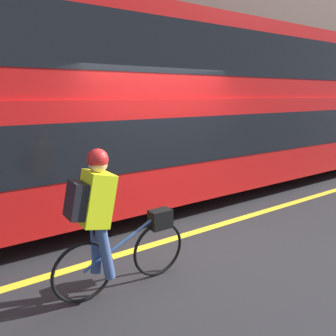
# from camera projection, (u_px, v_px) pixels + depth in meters

# --- Properties ---
(ground_plane) EXTENTS (80.00, 80.00, 0.00)m
(ground_plane) POSITION_uv_depth(u_px,v_px,m) (183.00, 238.00, 4.92)
(ground_plane) COLOR #232326
(road_center_line) EXTENTS (50.00, 0.14, 0.01)m
(road_center_line) POSITION_uv_depth(u_px,v_px,m) (181.00, 236.00, 4.97)
(road_center_line) COLOR yellow
(road_center_line) RESTS_ON ground_plane
(sidewalk_curb) EXTENTS (60.00, 1.83, 0.11)m
(sidewalk_curb) POSITION_uv_depth(u_px,v_px,m) (70.00, 169.00, 9.15)
(sidewalk_curb) COLOR gray
(sidewalk_curb) RESTS_ON ground_plane
(building_facade) EXTENTS (60.00, 0.30, 7.79)m
(building_facade) POSITION_uv_depth(u_px,v_px,m) (48.00, 29.00, 9.16)
(building_facade) COLOR brown
(building_facade) RESTS_ON ground_plane
(bus) EXTENTS (11.67, 2.47, 3.44)m
(bus) POSITION_uv_depth(u_px,v_px,m) (226.00, 103.00, 7.25)
(bus) COLOR black
(bus) RESTS_ON ground_plane
(cyclist_on_bike) EXTENTS (1.58, 0.32, 1.59)m
(cyclist_on_bike) POSITION_uv_depth(u_px,v_px,m) (107.00, 218.00, 3.39)
(cyclist_on_bike) COLOR black
(cyclist_on_bike) RESTS_ON ground_plane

